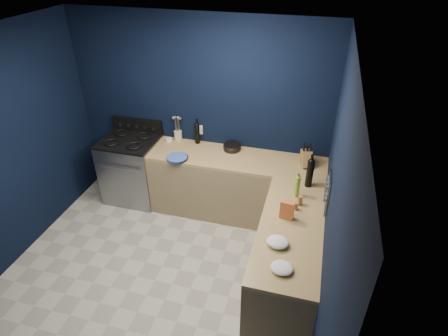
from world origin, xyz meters
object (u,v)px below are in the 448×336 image
(gas_range, at_px, (133,170))
(utensil_crock, at_px, (178,136))
(crouton_bag, at_px, (287,210))
(plate_stack, at_px, (177,158))
(knife_block, at_px, (306,158))

(gas_range, relative_size, utensil_crock, 6.65)
(crouton_bag, bearing_deg, plate_stack, 158.71)
(knife_block, distance_m, crouton_bag, 1.08)
(knife_block, bearing_deg, crouton_bag, -110.72)
(utensil_crock, relative_size, crouton_bag, 0.67)
(gas_range, bearing_deg, knife_block, 1.45)
(plate_stack, distance_m, utensil_crock, 0.52)
(plate_stack, xyz_separation_m, utensil_crock, (-0.17, 0.49, 0.05))
(gas_range, distance_m, knife_block, 2.46)
(knife_block, xyz_separation_m, crouton_bag, (-0.10, -1.07, 0.00))
(gas_range, bearing_deg, crouton_bag, -23.78)
(gas_range, xyz_separation_m, utensil_crock, (0.63, 0.27, 0.51))
(plate_stack, bearing_deg, knife_block, 9.94)
(plate_stack, distance_m, knife_block, 1.63)
(utensil_crock, distance_m, crouton_bag, 2.11)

